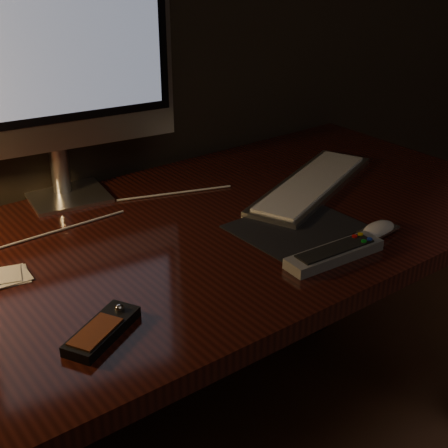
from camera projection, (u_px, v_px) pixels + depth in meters
desk at (176, 271)px, 1.42m from camera, size 1.60×0.75×0.75m
monitor at (52, 54)px, 1.32m from camera, size 0.54×0.18×0.57m
keyboard at (312, 184)px, 1.53m from camera, size 0.49×0.31×0.02m
mousepad at (295, 227)px, 1.33m from camera, size 0.26×0.21×0.00m
mouse at (378, 231)px, 1.30m from camera, size 0.09×0.06×0.02m
media_remote at (102, 330)px, 0.98m from camera, size 0.15×0.12×0.03m
tv_remote at (335, 253)px, 1.20m from camera, size 0.22×0.07×0.03m
cable at (124, 212)px, 1.40m from camera, size 0.57×0.11×0.00m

